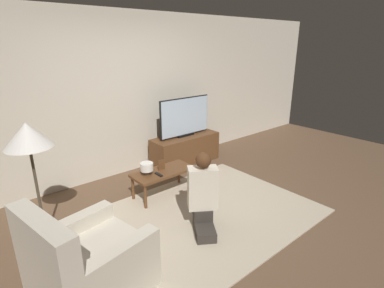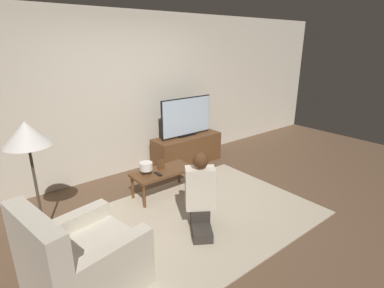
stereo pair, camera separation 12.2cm
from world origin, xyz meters
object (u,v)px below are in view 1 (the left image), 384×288
(coffee_table, at_px, (163,174))
(person_kneeling, at_px, (203,192))
(table_lamp, at_px, (147,168))
(armchair, at_px, (88,266))
(floor_lamp, at_px, (28,140))
(tv, at_px, (185,117))

(coffee_table, bearing_deg, person_kneeling, -96.33)
(table_lamp, bearing_deg, armchair, -139.26)
(floor_lamp, distance_m, person_kneeling, 1.93)
(coffee_table, relative_size, floor_lamp, 0.66)
(tv, distance_m, table_lamp, 1.50)
(armchair, relative_size, table_lamp, 5.59)
(floor_lamp, bearing_deg, coffee_table, -1.10)
(tv, distance_m, armchair, 3.21)
(coffee_table, distance_m, table_lamp, 0.29)
(coffee_table, bearing_deg, table_lamp, 170.38)
(armchair, height_order, person_kneeling, person_kneeling)
(tv, bearing_deg, table_lamp, -150.26)
(armchair, height_order, table_lamp, armchair)
(coffee_table, height_order, person_kneeling, person_kneeling)
(floor_lamp, bearing_deg, table_lamp, 0.41)
(floor_lamp, bearing_deg, armchair, -86.26)
(tv, bearing_deg, person_kneeling, -123.27)
(table_lamp, bearing_deg, person_kneeling, -82.34)
(coffee_table, relative_size, person_kneeling, 0.95)
(floor_lamp, bearing_deg, person_kneeling, -33.21)
(coffee_table, distance_m, person_kneeling, 0.97)
(coffee_table, bearing_deg, floor_lamp, 178.90)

